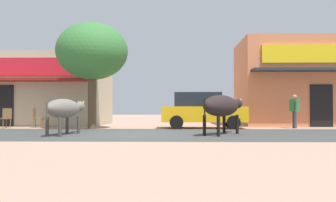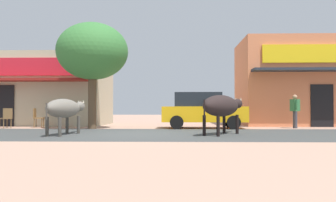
% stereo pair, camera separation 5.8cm
% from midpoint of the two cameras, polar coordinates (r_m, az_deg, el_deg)
% --- Properties ---
extents(ground, '(80.00, 80.00, 0.00)m').
position_cam_midpoint_polar(ground, '(12.66, -5.65, -5.33)').
color(ground, tan).
extents(asphalt_road, '(72.00, 6.04, 0.00)m').
position_cam_midpoint_polar(asphalt_road, '(12.66, -5.65, -5.32)').
color(asphalt_road, '#414442').
rests_on(asphalt_road, ground).
extents(storefront_left_cafe, '(7.21, 5.14, 3.88)m').
position_cam_midpoint_polar(storefront_left_cafe, '(21.07, -19.61, 1.66)').
color(storefront_left_cafe, '#B9AF8F').
rests_on(storefront_left_cafe, ground).
extents(storefront_right_club, '(6.90, 5.14, 4.65)m').
position_cam_midpoint_polar(storefront_right_club, '(20.85, 21.20, 2.76)').
color(storefront_right_club, '#DB7C51').
rests_on(storefront_right_club, ground).
extents(roadside_tree, '(3.19, 3.19, 4.76)m').
position_cam_midpoint_polar(roadside_tree, '(16.26, -12.07, 7.81)').
color(roadside_tree, brown).
rests_on(roadside_tree, ground).
extents(parked_hatchback_car, '(3.86, 1.87, 1.64)m').
position_cam_midpoint_polar(parked_hatchback_car, '(16.25, 5.68, -1.47)').
color(parked_hatchback_car, '#F1AD14').
rests_on(parked_hatchback_car, ground).
extents(cow_near_brown, '(0.94, 2.76, 1.24)m').
position_cam_midpoint_polar(cow_near_brown, '(12.56, -16.30, -1.22)').
color(cow_near_brown, slate).
rests_on(cow_near_brown, ground).
extents(cow_far_dark, '(1.97, 2.62, 1.37)m').
position_cam_midpoint_polar(cow_far_dark, '(12.28, 8.90, -0.84)').
color(cow_far_dark, '#2C2120').
rests_on(cow_far_dark, ground).
extents(pedestrian_by_shop, '(0.48, 0.61, 1.55)m').
position_cam_midpoint_polar(pedestrian_by_shop, '(17.22, 20.03, -1.17)').
color(pedestrian_by_shop, '#3F3F47').
rests_on(pedestrian_by_shop, ground).
extents(cafe_chair_near_tree, '(0.61, 0.61, 0.92)m').
position_cam_midpoint_polar(cafe_chair_near_tree, '(17.85, -24.71, -2.39)').
color(cafe_chair_near_tree, brown).
rests_on(cafe_chair_near_tree, ground).
extents(cafe_chair_by_doorway, '(0.50, 0.50, 0.92)m').
position_cam_midpoint_polar(cafe_chair_by_doorway, '(18.01, -20.39, -2.41)').
color(cafe_chair_by_doorway, brown).
rests_on(cafe_chair_by_doorway, ground).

